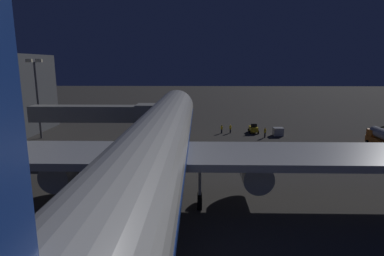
{
  "coord_description": "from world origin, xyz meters",
  "views": [
    {
      "loc": [
        -4.06,
        39.76,
        13.7
      ],
      "look_at": [
        -3.0,
        -10.26,
        3.5
      ],
      "focal_mm": 29.48,
      "sensor_mm": 36.0,
      "label": 1
    }
  ],
  "objects_px": {
    "ground_crew_under_port_wing": "(265,132)",
    "traffic_cone_nose_starboard": "(167,134)",
    "airliner_at_gate": "(156,147)",
    "baggage_container_far_row": "(278,132)",
    "jet_bridge": "(104,114)",
    "apron_floodlight_mast": "(37,92)",
    "baggage_tug_lead": "(253,129)",
    "ground_crew_by_tug": "(222,129)",
    "fuel_tanker": "(381,137)",
    "traffic_cone_nose_port": "(189,134)",
    "ground_crew_near_nose_gear": "(230,128)"
  },
  "relations": [
    {
      "from": "baggage_container_far_row",
      "to": "traffic_cone_nose_starboard",
      "type": "bearing_deg",
      "value": 0.6
    },
    {
      "from": "ground_crew_by_tug",
      "to": "traffic_cone_nose_starboard",
      "type": "relative_size",
      "value": 3.13
    },
    {
      "from": "baggage_tug_lead",
      "to": "traffic_cone_nose_starboard",
      "type": "height_order",
      "value": "baggage_tug_lead"
    },
    {
      "from": "airliner_at_gate",
      "to": "ground_crew_by_tug",
      "type": "relative_size",
      "value": 37.52
    },
    {
      "from": "jet_bridge",
      "to": "ground_crew_under_port_wing",
      "type": "relative_size",
      "value": 10.56
    },
    {
      "from": "airliner_at_gate",
      "to": "ground_crew_near_nose_gear",
      "type": "relative_size",
      "value": 36.7
    },
    {
      "from": "airliner_at_gate",
      "to": "jet_bridge",
      "type": "distance_m",
      "value": 22.62
    },
    {
      "from": "airliner_at_gate",
      "to": "ground_crew_near_nose_gear",
      "type": "bearing_deg",
      "value": -107.57
    },
    {
      "from": "airliner_at_gate",
      "to": "jet_bridge",
      "type": "xyz_separation_m",
      "value": [
        10.94,
        -19.8,
        0.1
      ]
    },
    {
      "from": "airliner_at_gate",
      "to": "fuel_tanker",
      "type": "bearing_deg",
      "value": -146.65
    },
    {
      "from": "traffic_cone_nose_port",
      "to": "fuel_tanker",
      "type": "bearing_deg",
      "value": 166.04
    },
    {
      "from": "apron_floodlight_mast",
      "to": "ground_crew_under_port_wing",
      "type": "relative_size",
      "value": 7.64
    },
    {
      "from": "baggage_tug_lead",
      "to": "ground_crew_by_tug",
      "type": "relative_size",
      "value": 1.56
    },
    {
      "from": "ground_crew_under_port_wing",
      "to": "traffic_cone_nose_port",
      "type": "xyz_separation_m",
      "value": [
        14.44,
        -1.57,
        -0.78
      ]
    },
    {
      "from": "apron_floodlight_mast",
      "to": "fuel_tanker",
      "type": "relative_size",
      "value": 2.32
    },
    {
      "from": "baggage_container_far_row",
      "to": "ground_crew_by_tug",
      "type": "xyz_separation_m",
      "value": [
        10.85,
        -1.78,
        0.17
      ]
    },
    {
      "from": "fuel_tanker",
      "to": "traffic_cone_nose_starboard",
      "type": "relative_size",
      "value": 11.42
    },
    {
      "from": "jet_bridge",
      "to": "fuel_tanker",
      "type": "bearing_deg",
      "value": -176.24
    },
    {
      "from": "ground_crew_by_tug",
      "to": "apron_floodlight_mast",
      "type": "bearing_deg",
      "value": 8.31
    },
    {
      "from": "jet_bridge",
      "to": "fuel_tanker",
      "type": "xyz_separation_m",
      "value": [
        -45.57,
        -2.99,
        -4.3
      ]
    },
    {
      "from": "airliner_at_gate",
      "to": "traffic_cone_nose_starboard",
      "type": "height_order",
      "value": "airliner_at_gate"
    },
    {
      "from": "airliner_at_gate",
      "to": "traffic_cone_nose_starboard",
      "type": "relative_size",
      "value": 117.56
    },
    {
      "from": "jet_bridge",
      "to": "ground_crew_under_port_wing",
      "type": "height_order",
      "value": "jet_bridge"
    },
    {
      "from": "ground_crew_near_nose_gear",
      "to": "traffic_cone_nose_port",
      "type": "xyz_separation_m",
      "value": [
        8.28,
        2.25,
        -0.69
      ]
    },
    {
      "from": "jet_bridge",
      "to": "apron_floodlight_mast",
      "type": "height_order",
      "value": "apron_floodlight_mast"
    },
    {
      "from": "ground_crew_near_nose_gear",
      "to": "traffic_cone_nose_starboard",
      "type": "height_order",
      "value": "ground_crew_near_nose_gear"
    },
    {
      "from": "apron_floodlight_mast",
      "to": "traffic_cone_nose_starboard",
      "type": "xyz_separation_m",
      "value": [
        -23.3,
        -2.99,
        -8.39
      ]
    },
    {
      "from": "baggage_tug_lead",
      "to": "traffic_cone_nose_port",
      "type": "distance_m",
      "value": 13.23
    },
    {
      "from": "jet_bridge",
      "to": "baggage_tug_lead",
      "type": "xyz_separation_m",
      "value": [
        -26.12,
        -13.6,
        -5.16
      ]
    },
    {
      "from": "ground_crew_under_port_wing",
      "to": "traffic_cone_nose_starboard",
      "type": "relative_size",
      "value": 3.47
    },
    {
      "from": "airliner_at_gate",
      "to": "baggage_container_far_row",
      "type": "relative_size",
      "value": 34.5
    },
    {
      "from": "jet_bridge",
      "to": "traffic_cone_nose_starboard",
      "type": "distance_m",
      "value": 15.19
    },
    {
      "from": "traffic_cone_nose_port",
      "to": "apron_floodlight_mast",
      "type": "bearing_deg",
      "value": 6.16
    },
    {
      "from": "apron_floodlight_mast",
      "to": "airliner_at_gate",
      "type": "bearing_deg",
      "value": 132.47
    },
    {
      "from": "airliner_at_gate",
      "to": "traffic_cone_nose_port",
      "type": "distance_m",
      "value": 31.42
    },
    {
      "from": "baggage_container_far_row",
      "to": "ground_crew_by_tug",
      "type": "distance_m",
      "value": 11.0
    },
    {
      "from": "ground_crew_by_tug",
      "to": "traffic_cone_nose_starboard",
      "type": "distance_m",
      "value": 11.12
    },
    {
      "from": "fuel_tanker",
      "to": "traffic_cone_nose_starboard",
      "type": "distance_m",
      "value": 37.72
    },
    {
      "from": "fuel_tanker",
      "to": "baggage_container_far_row",
      "type": "xyz_separation_m",
      "value": [
        15.06,
        -8.29,
        -0.87
      ]
    },
    {
      "from": "airliner_at_gate",
      "to": "ground_crew_near_nose_gear",
      "type": "height_order",
      "value": "airliner_at_gate"
    },
    {
      "from": "fuel_tanker",
      "to": "ground_crew_by_tug",
      "type": "relative_size",
      "value": 3.64
    },
    {
      "from": "apron_floodlight_mast",
      "to": "fuel_tanker",
      "type": "height_order",
      "value": "apron_floodlight_mast"
    },
    {
      "from": "traffic_cone_nose_port",
      "to": "ground_crew_by_tug",
      "type": "bearing_deg",
      "value": -162.87
    },
    {
      "from": "ground_crew_by_tug",
      "to": "baggage_tug_lead",
      "type": "bearing_deg",
      "value": -175.16
    },
    {
      "from": "baggage_tug_lead",
      "to": "ground_crew_under_port_wing",
      "type": "distance_m",
      "value": 4.39
    },
    {
      "from": "baggage_container_far_row",
      "to": "apron_floodlight_mast",
      "type": "bearing_deg",
      "value": 4.09
    },
    {
      "from": "ground_crew_under_port_wing",
      "to": "traffic_cone_nose_starboard",
      "type": "bearing_deg",
      "value": -4.76
    },
    {
      "from": "baggage_container_far_row",
      "to": "traffic_cone_nose_port",
      "type": "relative_size",
      "value": 3.41
    },
    {
      "from": "baggage_container_far_row",
      "to": "jet_bridge",
      "type": "bearing_deg",
      "value": 20.29
    },
    {
      "from": "ground_crew_near_nose_gear",
      "to": "fuel_tanker",
      "type": "bearing_deg",
      "value": 156.89
    }
  ]
}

